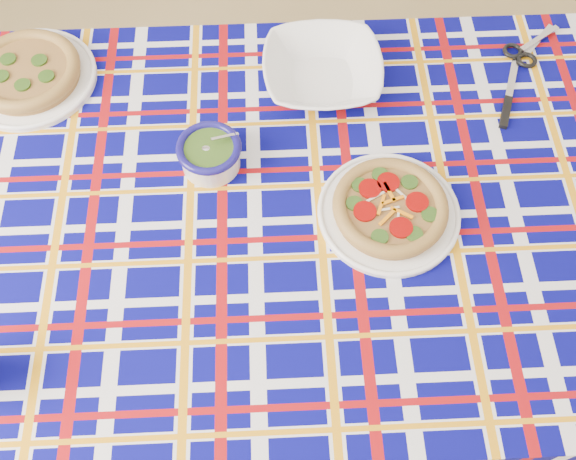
# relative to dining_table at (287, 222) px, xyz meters

# --- Properties ---
(floor) EXTENTS (4.00, 4.00, 0.00)m
(floor) POSITION_rel_dining_table_xyz_m (0.21, -0.32, -0.64)
(floor) COLOR #9E8451
(floor) RESTS_ON ground
(dining_table) EXTENTS (1.64, 1.17, 0.71)m
(dining_table) POSITION_rel_dining_table_xyz_m (0.00, 0.00, 0.00)
(dining_table) COLOR brown
(dining_table) RESTS_ON floor
(tablecloth) EXTENTS (1.68, 1.20, 0.10)m
(tablecloth) POSITION_rel_dining_table_xyz_m (0.00, -0.00, 0.02)
(tablecloth) COLOR #060566
(tablecloth) RESTS_ON dining_table
(main_focaccia_plate) EXTENTS (0.31, 0.31, 0.05)m
(main_focaccia_plate) POSITION_rel_dining_table_xyz_m (0.20, -0.01, 0.10)
(main_focaccia_plate) COLOR olive
(main_focaccia_plate) RESTS_ON tablecloth
(pesto_bowl) EXTENTS (0.13, 0.13, 0.08)m
(pesto_bowl) POSITION_rel_dining_table_xyz_m (-0.16, 0.07, 0.11)
(pesto_bowl) COLOR #233F11
(pesto_bowl) RESTS_ON tablecloth
(serving_bowl) EXTENTS (0.29, 0.29, 0.06)m
(serving_bowl) POSITION_rel_dining_table_xyz_m (0.04, 0.31, 0.10)
(serving_bowl) COLOR white
(serving_bowl) RESTS_ON tablecloth
(second_focaccia_plate) EXTENTS (0.35, 0.35, 0.05)m
(second_focaccia_plate) POSITION_rel_dining_table_xyz_m (-0.58, 0.25, 0.10)
(second_focaccia_plate) COLOR olive
(second_focaccia_plate) RESTS_ON tablecloth
(table_knife) EXTENTS (0.06, 0.21, 0.01)m
(table_knife) POSITION_rel_dining_table_xyz_m (0.45, 0.36, 0.08)
(table_knife) COLOR silver
(table_knife) RESTS_ON tablecloth
(kitchen_scissors) EXTENTS (0.18, 0.20, 0.02)m
(kitchen_scissors) POSITION_rel_dining_table_xyz_m (0.52, 0.48, 0.08)
(kitchen_scissors) COLOR silver
(kitchen_scissors) RESTS_ON tablecloth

